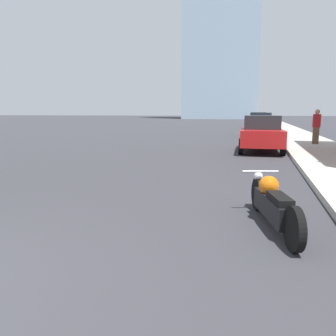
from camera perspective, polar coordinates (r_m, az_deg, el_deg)
The scene contains 6 objects.
sidewalk at distance 41.82m, azimuth 19.18°, elevation 6.79°, with size 2.95×240.00×0.15m.
motorcycle at distance 5.29m, azimuth 17.71°, elevation -5.83°, with size 0.84×2.33×0.75m.
parked_car_red at distance 15.37m, azimuth 15.93°, elevation 5.82°, with size 1.98×4.13×1.62m.
parked_car_blue at distance 25.68m, azimuth 15.89°, elevation 7.31°, with size 2.03×4.21×1.75m.
parked_car_black at distance 37.41m, azimuth 15.46°, elevation 7.95°, with size 2.00×3.92×1.79m.
pedestrian at distance 18.51m, azimuth 24.42°, elevation 6.67°, with size 0.36×0.25×1.77m.
Camera 1 is at (3.57, -1.69, 1.73)m, focal length 35.00 mm.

